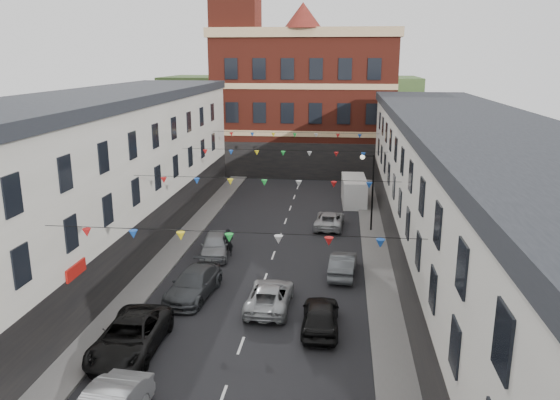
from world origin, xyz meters
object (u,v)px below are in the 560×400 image
at_px(car_left_e, 215,245).
at_px(moving_car, 270,296).
at_px(white_van, 354,191).
at_px(street_lamp, 370,182).
at_px(pedestrian, 228,242).
at_px(car_right_e, 343,264).
at_px(car_right_f, 329,220).
at_px(car_left_c, 130,336).
at_px(car_right_d, 320,316).
at_px(car_left_d, 194,284).

height_order(car_left_e, moving_car, car_left_e).
bearing_deg(white_van, car_left_e, -124.98).
height_order(street_lamp, pedestrian, street_lamp).
relative_size(car_right_e, car_right_f, 0.93).
bearing_deg(street_lamp, car_right_e, -101.89).
xyz_separation_m(white_van, pedestrian, (-8.60, -14.68, -0.26)).
bearing_deg(car_left_c, car_left_e, 84.78).
distance_m(car_left_c, car_right_d, 9.00).
relative_size(car_right_d, white_van, 0.82).
relative_size(car_left_d, car_right_f, 1.12).
bearing_deg(white_van, car_left_d, -115.81).
distance_m(car_left_c, car_left_d, 6.31).
xyz_separation_m(street_lamp, car_right_e, (-1.88, -8.92, -3.20)).
bearing_deg(pedestrian, car_right_e, -16.20).
xyz_separation_m(car_right_d, moving_car, (-2.80, 2.17, -0.08)).
xyz_separation_m(street_lamp, car_right_d, (-2.95, -16.04, -3.14)).
distance_m(car_left_d, car_right_d, 7.84).
relative_size(car_left_d, white_van, 0.96).
distance_m(car_right_d, white_van, 24.47).
xyz_separation_m(car_left_d, white_van, (9.20, 21.28, 0.45)).
bearing_deg(moving_car, car_right_f, -100.13).
height_order(street_lamp, car_right_f, street_lamp).
xyz_separation_m(car_left_d, car_right_d, (7.20, -3.11, 0.01)).
relative_size(car_left_e, car_right_d, 1.00).
relative_size(car_left_c, moving_car, 1.17).
relative_size(car_left_c, car_right_d, 1.27).
bearing_deg(car_left_c, car_right_e, 46.17).
relative_size(car_left_e, car_right_f, 0.97).
distance_m(car_right_e, white_van, 17.29).
xyz_separation_m(car_left_c, white_van, (10.45, 27.46, 0.41)).
xyz_separation_m(car_right_e, pedestrian, (-7.67, 2.58, 0.23)).
height_order(car_right_d, pedestrian, pedestrian).
xyz_separation_m(car_left_c, car_right_e, (9.53, 10.20, -0.08)).
height_order(moving_car, pedestrian, pedestrian).
bearing_deg(white_van, street_lamp, -85.93).
xyz_separation_m(street_lamp, car_right_f, (-2.95, 0.72, -3.27)).
height_order(car_right_f, white_van, white_van).
xyz_separation_m(car_left_e, pedestrian, (0.88, 0.16, 0.18)).
bearing_deg(car_left_e, car_right_d, -59.86).
bearing_deg(moving_car, car_right_d, 142.98).
bearing_deg(car_left_d, car_left_c, -95.04).
height_order(car_left_c, moving_car, car_left_c).
bearing_deg(car_left_d, pedestrian, 91.23).
xyz_separation_m(moving_car, white_van, (4.80, 22.21, 0.52)).
height_order(street_lamp, car_right_d, street_lamp).
relative_size(car_right_e, pedestrian, 2.29).
bearing_deg(car_right_f, car_right_e, 99.81).
height_order(street_lamp, car_right_e, street_lamp).
height_order(car_left_d, white_van, white_van).
distance_m(moving_car, pedestrian, 8.43).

